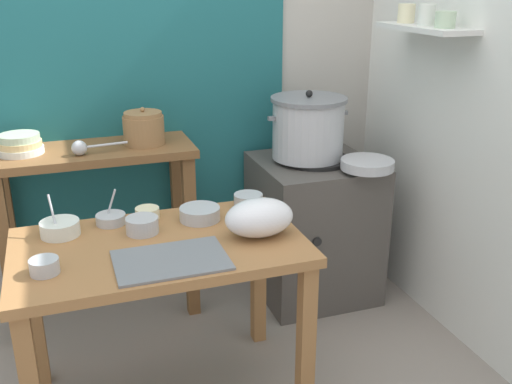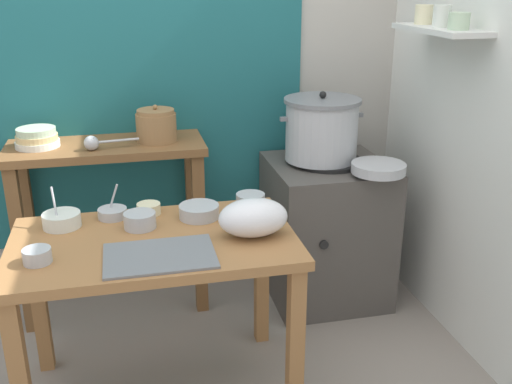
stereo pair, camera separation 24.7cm
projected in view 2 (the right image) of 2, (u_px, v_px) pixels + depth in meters
wall_back at (165, 52)px, 3.06m from camera, size 4.40×0.12×2.60m
wall_right at (491, 69)px, 2.52m from camera, size 0.30×3.20×2.60m
prep_table at (155, 264)px, 2.32m from camera, size 1.10×0.66×0.72m
back_shelf_table at (109, 186)px, 2.96m from camera, size 0.96×0.40×0.90m
stove_block at (326, 230)px, 3.18m from camera, size 0.60×0.61×0.78m
steamer_pot at (321, 129)px, 3.00m from camera, size 0.44×0.39×0.35m
clay_pot at (155, 126)px, 2.91m from camera, size 0.20×0.20×0.18m
bowl_stack_enamel at (37, 138)px, 2.82m from camera, size 0.21×0.21×0.09m
ladle at (93, 143)px, 2.77m from camera, size 0.26×0.07×0.07m
serving_tray at (160, 256)px, 2.13m from camera, size 0.40×0.28×0.01m
plastic_bag at (253, 217)px, 2.28m from camera, size 0.27×0.19×0.15m
wide_pan at (379, 168)px, 2.84m from camera, size 0.26×0.26×0.05m
prep_bowl_0 at (62, 219)px, 2.37m from camera, size 0.15×0.15×0.16m
prep_bowl_1 at (199, 211)px, 2.47m from camera, size 0.17×0.17×0.06m
prep_bowl_2 at (37, 255)px, 2.08m from camera, size 0.10×0.10×0.05m
prep_bowl_3 at (149, 208)px, 2.50m from camera, size 0.10×0.10×0.05m
prep_bowl_4 at (140, 220)px, 2.36m from camera, size 0.13×0.13×0.06m
prep_bowl_5 at (250, 200)px, 2.59m from camera, size 0.13×0.13×0.06m
prep_bowl_6 at (112, 212)px, 2.47m from camera, size 0.12×0.12×0.15m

